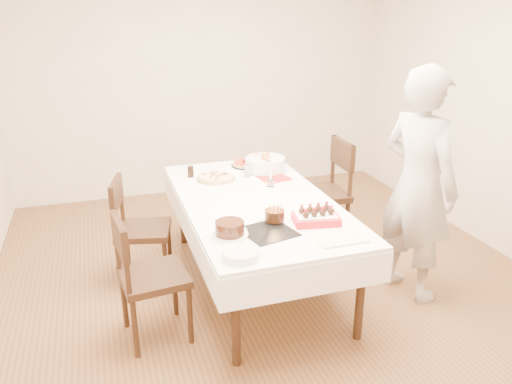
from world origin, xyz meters
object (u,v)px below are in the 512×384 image
object	(u,v)px
person	(418,186)
taper_candle	(271,169)
chair_left_dessert	(154,277)
pasta_bowl	(265,164)
chair_left_savory	(144,230)
cola_glass	(191,172)
birthday_cake	(275,211)
pizza_pepperoni	(246,164)
chair_right_savory	(319,194)
dining_table	(256,242)
layer_cake	(230,229)
pizza_white	(216,178)
strawberry_box	(316,217)

from	to	relation	value
person	taper_candle	distance (m)	1.19
chair_left_dessert	pasta_bowl	xyz separation A→B (m)	(1.19, 1.13, 0.35)
chair_left_savory	cola_glass	size ratio (longest dim) A/B	9.00
cola_glass	birthday_cake	distance (m)	1.22
chair_left_savory	birthday_cake	size ratio (longest dim) A/B	6.26
person	pizza_pepperoni	size ratio (longest dim) A/B	6.60
chair_right_savory	dining_table	bearing A→B (deg)	-145.04
pasta_bowl	layer_cake	world-z (taller)	pasta_bowl
cola_glass	person	bearing A→B (deg)	-38.34
dining_table	chair_left_dessert	size ratio (longest dim) A/B	2.31
chair_left_savory	dining_table	bearing A→B (deg)	171.93
pizza_white	birthday_cake	xyz separation A→B (m)	(0.18, -1.01, 0.06)
person	pasta_bowl	world-z (taller)	person
chair_left_savory	taper_candle	world-z (taller)	taper_candle
cola_glass	strawberry_box	size ratio (longest dim) A/B	0.32
chair_right_savory	birthday_cake	world-z (taller)	chair_right_savory
chair_left_savory	layer_cake	bearing A→B (deg)	131.66
layer_cake	chair_left_dessert	bearing A→B (deg)	167.47
dining_table	cola_glass	world-z (taller)	cola_glass
pasta_bowl	taper_candle	bearing A→B (deg)	-102.87
dining_table	chair_left_dessert	distance (m)	1.00
layer_cake	birthday_cake	size ratio (longest dim) A/B	1.72
person	pizza_white	bearing A→B (deg)	35.58
chair_left_dessert	cola_glass	distance (m)	1.31
pizza_pepperoni	cola_glass	distance (m)	0.58
layer_cake	chair_right_savory	bearing A→B (deg)	43.07
chair_left_savory	person	xyz separation A→B (m)	(2.00, -0.84, 0.46)
pasta_bowl	cola_glass	bearing A→B (deg)	176.67
person	layer_cake	bearing A→B (deg)	76.88
layer_cake	dining_table	bearing A→B (deg)	57.25
pizza_white	layer_cake	xyz separation A→B (m)	(-0.18, -1.12, 0.03)
pizza_white	birthday_cake	world-z (taller)	birthday_cake
birthday_cake	strawberry_box	world-z (taller)	birthday_cake
dining_table	pizza_pepperoni	xyz separation A→B (m)	(0.18, 0.86, 0.40)
chair_right_savory	chair_left_dessert	bearing A→B (deg)	-147.56
person	birthday_cake	distance (m)	1.15
pasta_bowl	chair_left_dessert	bearing A→B (deg)	-136.49
cola_glass	birthday_cake	xyz separation A→B (m)	(0.37, -1.16, 0.03)
chair_right_savory	chair_left_savory	distance (m)	1.67
chair_right_savory	pizza_white	distance (m)	1.02
chair_right_savory	chair_left_savory	size ratio (longest dim) A/B	1.14
pizza_white	layer_cake	size ratio (longest dim) A/B	1.39
taper_candle	strawberry_box	distance (m)	0.82
chair_right_savory	person	bearing A→B (deg)	-69.28
pizza_white	layer_cake	bearing A→B (deg)	-99.09
cola_glass	pizza_white	bearing A→B (deg)	-38.72
person	pizza_white	world-z (taller)	person
taper_candle	pasta_bowl	bearing A→B (deg)	77.13
cola_glass	layer_cake	xyz separation A→B (m)	(0.01, -1.28, 0.00)
chair_left_savory	strawberry_box	world-z (taller)	chair_left_savory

